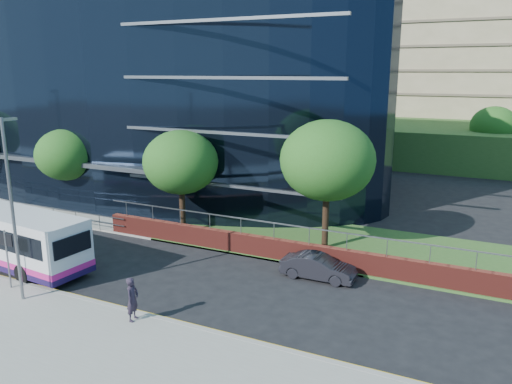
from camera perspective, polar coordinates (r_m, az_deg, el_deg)
The scene contains 13 objects.
far_forecourt at distance 41.74m, azimuth -21.75°, elevation -1.07°, with size 50.00×8.00×0.10m, color gray.
grass_verge at distance 28.86m, azimuth 23.89°, elevation -7.68°, with size 36.00×8.00×0.12m, color #2D511E.
glass_office at distance 46.49m, azimuth -11.89°, elevation 10.97°, with size 44.00×23.10×16.00m.
retaining_wall at distance 25.55m, azimuth 14.61°, elevation -8.33°, with size 34.00×0.40×2.11m.
street_sign at distance 25.66m, azimuth -26.63°, elevation -5.63°, with size 0.85×0.09×2.80m.
tree_far_b at distance 37.76m, azimuth -20.85°, elevation 3.99°, with size 4.29×4.29×6.05m.
tree_far_c at distance 30.88m, azimuth -8.60°, elevation 3.36°, with size 4.62×4.62×6.51m.
tree_far_d at distance 27.75m, azimuth 8.17°, elevation 3.58°, with size 5.28×5.28×7.44m.
tree_dist_e at distance 56.35m, azimuth 25.55°, elevation 6.83°, with size 4.62×4.62×6.51m.
streetlight_east at distance 23.54m, azimuth -26.08°, elevation -1.39°, with size 0.15×0.77×8.00m.
city_bus at distance 29.41m, azimuth -26.93°, elevation -4.44°, with size 11.29×3.53×3.01m.
parked_car at distance 24.97m, azimuth 7.12°, elevation -8.50°, with size 1.29×3.70×1.22m, color black.
pedestrian at distance 21.10m, azimuth -13.93°, elevation -11.79°, with size 0.67×0.44×1.83m, color black.
Camera 1 is at (24.15, -16.09, 10.02)m, focal length 35.00 mm.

